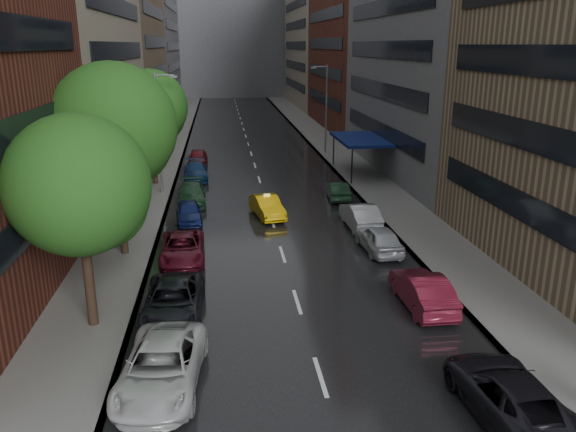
% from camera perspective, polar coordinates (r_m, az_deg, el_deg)
% --- Properties ---
extents(road, '(14.00, 140.00, 0.01)m').
position_cam_1_polar(road, '(63.85, -3.96, 6.99)').
color(road, black).
rests_on(road, ground).
extents(sidewalk_left, '(4.00, 140.00, 0.15)m').
position_cam_1_polar(sidewalk_left, '(64.03, -12.09, 6.75)').
color(sidewalk_left, gray).
rests_on(sidewalk_left, ground).
extents(sidewalk_right, '(4.00, 140.00, 0.15)m').
position_cam_1_polar(sidewalk_right, '(64.91, 4.05, 7.22)').
color(sidewalk_right, gray).
rests_on(sidewalk_right, ground).
extents(buildings_left, '(8.00, 108.00, 38.00)m').
position_cam_1_polar(buildings_left, '(72.73, -17.32, 20.18)').
color(buildings_left, maroon).
rests_on(buildings_left, ground).
extents(buildings_right, '(8.05, 109.10, 36.00)m').
position_cam_1_polar(buildings_right, '(71.95, 8.25, 20.01)').
color(buildings_right, '#937A5B').
rests_on(buildings_right, ground).
extents(building_far, '(40.00, 14.00, 32.00)m').
position_cam_1_polar(building_far, '(130.93, -5.81, 19.11)').
color(building_far, slate).
rests_on(building_far, ground).
extents(tree_near, '(5.48, 5.48, 8.74)m').
position_cam_1_polar(tree_near, '(22.75, -20.53, 2.93)').
color(tree_near, '#382619').
rests_on(tree_near, ground).
extents(tree_mid, '(6.50, 6.50, 10.36)m').
position_cam_1_polar(tree_mid, '(30.49, -17.29, 8.73)').
color(tree_mid, '#382619').
rests_on(tree_mid, ground).
extents(tree_far, '(5.85, 5.85, 9.32)m').
position_cam_1_polar(tree_far, '(46.49, -13.80, 10.73)').
color(tree_far, '#382619').
rests_on(tree_far, ground).
extents(taxi, '(2.31, 4.54, 1.43)m').
position_cam_1_polar(taxi, '(37.54, -2.14, 0.96)').
color(taxi, '#E7B00C').
rests_on(taxi, ground).
extents(parked_cars_left, '(3.07, 41.76, 1.55)m').
position_cam_1_polar(parked_cars_left, '(34.11, -10.30, -0.95)').
color(parked_cars_left, silver).
rests_on(parked_cars_left, ground).
extents(parked_cars_right, '(2.75, 30.74, 1.58)m').
position_cam_1_polar(parked_cars_right, '(28.18, 11.38, -4.86)').
color(parked_cars_right, black).
rests_on(parked_cars_right, ground).
extents(street_lamp_left, '(1.74, 0.22, 9.00)m').
position_cam_1_polar(street_lamp_left, '(43.49, -12.96, 8.40)').
color(street_lamp_left, gray).
rests_on(street_lamp_left, sidewalk_left).
extents(street_lamp_right, '(1.74, 0.22, 9.00)m').
position_cam_1_polar(street_lamp_right, '(59.15, 3.83, 10.97)').
color(street_lamp_right, gray).
rests_on(street_lamp_right, sidewalk_right).
extents(awning, '(4.00, 8.00, 3.12)m').
position_cam_1_polar(awning, '(49.96, 7.35, 7.72)').
color(awning, navy).
rests_on(awning, sidewalk_right).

